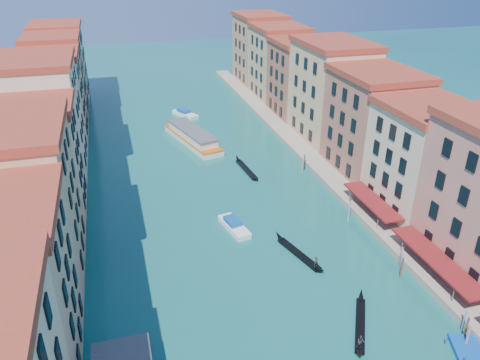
% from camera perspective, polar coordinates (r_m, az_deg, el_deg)
% --- Properties ---
extents(left_bank_palazzos, '(12.80, 128.40, 21.00)m').
position_cam_1_polar(left_bank_palazzos, '(85.45, -23.03, 5.40)').
color(left_bank_palazzos, beige).
rests_on(left_bank_palazzos, ground).
extents(right_bank_palazzos, '(12.80, 128.40, 21.00)m').
position_cam_1_polar(right_bank_palazzos, '(95.58, 12.56, 9.02)').
color(right_bank_palazzos, brown).
rests_on(right_bank_palazzos, ground).
extents(quay, '(4.00, 140.00, 1.00)m').
position_cam_1_polar(quay, '(95.36, 7.75, 3.45)').
color(quay, gray).
rests_on(quay, ground).
extents(restaurant_awnings, '(3.20, 44.55, 3.12)m').
position_cam_1_polar(restaurant_awnings, '(62.87, 23.15, -9.18)').
color(restaurant_awnings, maroon).
rests_on(restaurant_awnings, ground).
extents(mooring_poles_right, '(1.44, 54.24, 3.20)m').
position_cam_1_polar(mooring_poles_right, '(65.84, 17.74, -8.23)').
color(mooring_poles_right, brown).
rests_on(mooring_poles_right, ground).
extents(vaporetto_far, '(9.53, 20.34, 2.95)m').
position_cam_1_polar(vaporetto_far, '(100.55, -5.80, 5.30)').
color(vaporetto_far, silver).
rests_on(vaporetto_far, ground).
extents(gondola_fore, '(3.82, 10.77, 2.19)m').
position_cam_1_polar(gondola_fore, '(64.47, 7.18, -8.83)').
color(gondola_fore, black).
rests_on(gondola_fore, ground).
extents(gondola_right, '(6.15, 9.95, 2.19)m').
position_cam_1_polar(gondola_right, '(55.11, 14.46, -16.73)').
color(gondola_right, black).
rests_on(gondola_right, ground).
extents(gondola_far, '(1.88, 11.48, 1.62)m').
position_cam_1_polar(gondola_far, '(87.51, 0.74, 1.40)').
color(gondola_far, black).
rests_on(gondola_far, ground).
extents(motorboat_mid, '(3.55, 7.24, 1.44)m').
position_cam_1_polar(motorboat_mid, '(69.49, -0.75, -5.55)').
color(motorboat_mid, white).
rests_on(motorboat_mid, ground).
extents(motorboat_far, '(5.76, 8.00, 1.61)m').
position_cam_1_polar(motorboat_far, '(117.55, -6.73, 8.05)').
color(motorboat_far, white).
rests_on(motorboat_far, ground).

